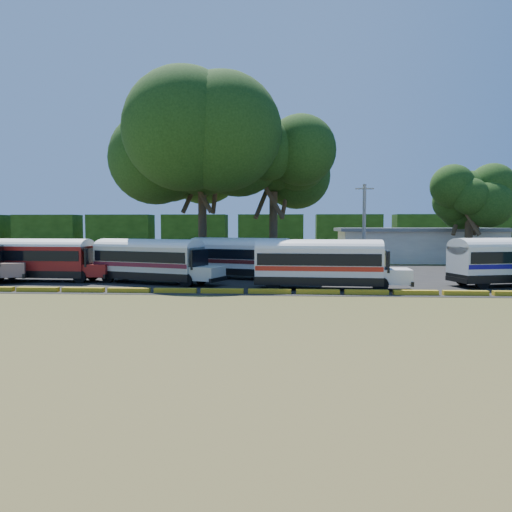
# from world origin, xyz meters

# --- Properties ---
(ground) EXTENTS (160.00, 160.00, 0.00)m
(ground) POSITION_xyz_m (0.00, 0.00, 0.00)
(ground) COLOR #42501A
(ground) RESTS_ON ground
(asphalt_strip) EXTENTS (64.00, 24.00, 0.02)m
(asphalt_strip) POSITION_xyz_m (1.00, 12.00, 0.01)
(asphalt_strip) COLOR black
(asphalt_strip) RESTS_ON ground
(curb) EXTENTS (53.70, 0.45, 0.30)m
(curb) POSITION_xyz_m (-0.00, 1.00, 0.15)
(curb) COLOR gold
(curb) RESTS_ON ground
(terminal_building) EXTENTS (19.00, 9.00, 4.00)m
(terminal_building) POSITION_xyz_m (18.00, 30.00, 2.03)
(terminal_building) COLOR silver
(terminal_building) RESTS_ON ground
(treeline_backdrop) EXTENTS (130.00, 4.00, 6.00)m
(treeline_backdrop) POSITION_xyz_m (0.00, 48.00, 3.00)
(treeline_backdrop) COLOR black
(treeline_backdrop) RESTS_ON ground
(bus_red) EXTENTS (10.10, 3.00, 3.28)m
(bus_red) POSITION_xyz_m (-16.28, 6.92, 1.88)
(bus_red) COLOR black
(bus_red) RESTS_ON ground
(bus_cream_west) EXTENTS (10.26, 5.66, 3.29)m
(bus_cream_west) POSITION_xyz_m (-7.48, 6.07, 1.86)
(bus_cream_west) COLOR black
(bus_cream_west) RESTS_ON ground
(bus_cream_east) EXTENTS (10.29, 5.58, 3.30)m
(bus_cream_east) POSITION_xyz_m (-1.02, 9.68, 1.86)
(bus_cream_east) COLOR black
(bus_cream_east) RESTS_ON ground
(bus_white_red) EXTENTS (10.35, 3.11, 3.36)m
(bus_white_red) POSITION_xyz_m (4.89, 3.38, 1.90)
(bus_white_red) COLOR black
(bus_white_red) RESTS_ON ground
(tree_west) EXTENTS (13.79, 13.79, 17.26)m
(tree_west) POSITION_xyz_m (-5.52, 17.21, 12.17)
(tree_west) COLOR #3B2D1D
(tree_west) RESTS_ON ground
(tree_center) EXTENTS (9.34, 9.34, 14.51)m
(tree_center) POSITION_xyz_m (1.20, 19.11, 11.01)
(tree_center) COLOR #3B2D1D
(tree_center) RESTS_ON ground
(tree_east) EXTENTS (6.55, 6.55, 9.95)m
(tree_east) POSITION_xyz_m (21.44, 23.14, 7.44)
(tree_east) COLOR #3B2D1D
(tree_east) RESTS_ON ground
(utility_pole) EXTENTS (1.60, 0.30, 7.87)m
(utility_pole) POSITION_xyz_m (9.25, 13.90, 4.05)
(utility_pole) COLOR gray
(utility_pole) RESTS_ON ground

